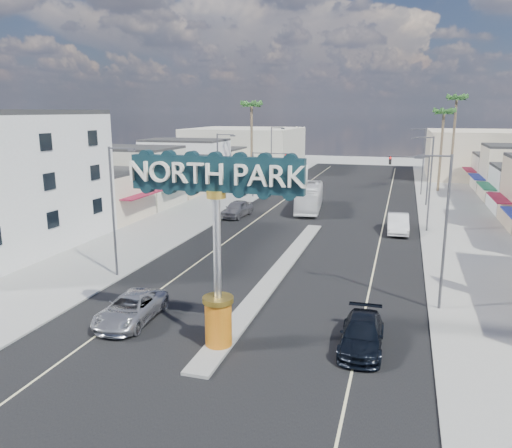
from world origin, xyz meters
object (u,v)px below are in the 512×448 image
Objects in this scene: gateway_sign at (217,230)px; streetlight_l_far at (272,154)px; traffic_signal_left at (266,166)px; car_parked_right at (398,223)px; streetlight_r_mid at (429,179)px; suv_right at (362,334)px; traffic_signal_right at (413,170)px; streetlight_l_mid at (219,172)px; streetlight_r_near at (443,225)px; palm_left_far at (252,109)px; suv_left at (131,309)px; palm_right_far at (456,103)px; city_bus at (309,197)px; palm_right_mid at (444,116)px; streetlight_l_near at (115,205)px; car_parked_left at (237,209)px; streetlight_r_far at (422,158)px.

gateway_sign is 51.10m from streetlight_l_far.
traffic_signal_left is 8.14m from streetlight_l_far.
traffic_signal_left is at bearing 136.25° from car_parked_right.
streetlight_r_mid is 26.75m from suv_right.
streetlight_r_mid is (20.87, -22.00, 0.00)m from streetlight_l_far.
streetlight_l_mid reaches higher than traffic_signal_right.
suv_right is (-3.74, -6.13, -4.34)m from streetlight_r_near.
car_parked_right is at bearing -45.27° from palm_left_far.
traffic_signal_right is 34.03m from streetlight_r_near.
suv_left is (-14.88, -40.49, -3.53)m from traffic_signal_right.
palm_right_far reaches higher than gateway_sign.
streetlight_l_far is at bearing 98.86° from traffic_signal_left.
streetlight_r_mid reaches higher than city_bus.
palm_right_mid reaches higher than car_parked_right.
streetlight_l_near is at bearing -113.04° from city_bus.
suv_left is at bearing -77.47° from car_parked_left.
car_parked_left is at bearing -131.86° from palm_right_mid.
streetlight_r_near is at bearing -87.90° from traffic_signal_right.
streetlight_l_near is at bearing -90.00° from streetlight_l_far.
streetlight_l_mid is at bearing 174.18° from car_parked_right.
traffic_signal_right is 0.67× the size of streetlight_r_mid.
palm_right_mid is at bearing 47.97° from streetlight_l_mid.
suv_right is 0.92× the size of car_parked_right.
streetlight_l_near and streetlight_r_far have the same top height.
streetlight_l_far reaches higher than traffic_signal_left.
car_parked_right is at bearing -51.55° from streetlight_l_far.
palm_right_mid is (3.82, 12.01, 6.33)m from traffic_signal_right.
palm_right_mid reaches higher than gateway_sign.
city_bus is (-8.84, 33.49, 0.77)m from suv_right.
gateway_sign is at bearing -69.58° from streetlight_l_mid.
streetlight_r_near is at bearing 19.31° from suv_left.
suv_left is at bearing -53.88° from streetlight_l_near.
car_parked_left is (-19.43, 1.44, -4.18)m from streetlight_r_mid.
streetlight_l_mid reaches higher than traffic_signal_left.
streetlight_r_mid is (20.87, 0.00, 0.00)m from streetlight_l_mid.
gateway_sign is at bearing -165.00° from suv_right.
streetlight_l_mid is at bearing 110.42° from gateway_sign.
palm_right_far reaches higher than city_bus.
city_bus reaches higher than car_parked_right.
streetlight_r_mid reaches higher than suv_left.
streetlight_l_far is 46.90m from streetlight_r_near.
palm_right_far is at bearing 21.46° from streetlight_l_far.
palm_left_far is at bearing 164.85° from traffic_signal_right.
palm_right_far is 2.83× the size of suv_right.
streetlight_r_mid is at bearing 69.58° from gateway_sign.
gateway_sign is at bearing -104.03° from palm_right_far.
car_parked_left is at bearing -89.16° from traffic_signal_left.
streetlight_l_mid is 1.00× the size of streetlight_r_near.
streetlight_l_far and streetlight_r_far have the same top height.
suv_left is (-16.12, -6.50, -4.32)m from streetlight_r_near.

